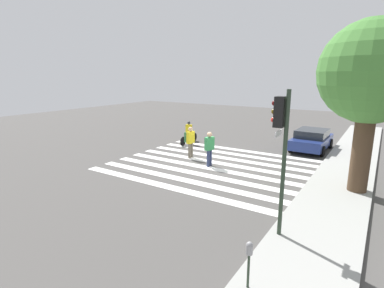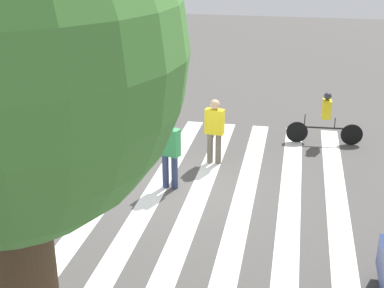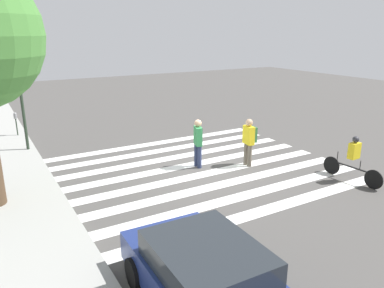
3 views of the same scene
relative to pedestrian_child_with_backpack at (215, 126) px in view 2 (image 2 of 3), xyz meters
The scene contains 5 objects.
ground_plane 2.16m from the pedestrian_child_with_backpack, 71.19° to the left, with size 60.00×60.00×0.00m, color #4C4947.
crosswalk_stripes 2.16m from the pedestrian_child_with_backpack, 71.19° to the left, with size 8.19×10.00×0.01m.
pedestrian_child_with_backpack is the anchor object (origin of this frame).
pedestrian_adult_yellow_jacket 1.95m from the pedestrian_child_with_backpack, 64.91° to the left, with size 0.56×0.38×1.85m.
cyclist_near_curb 3.67m from the pedestrian_child_with_backpack, 145.61° to the right, with size 2.26×0.41×1.60m.
Camera 2 is at (-2.68, 11.71, 5.97)m, focal length 50.00 mm.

